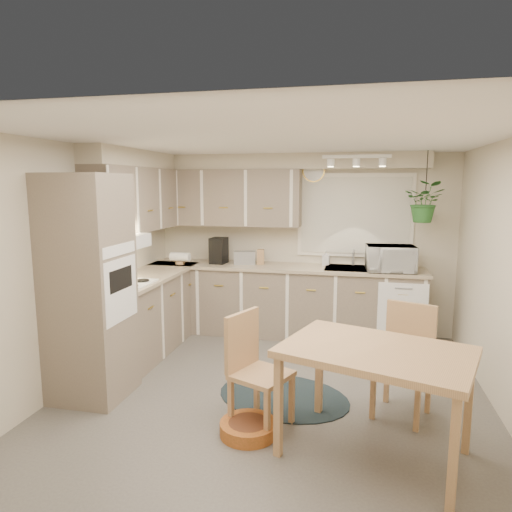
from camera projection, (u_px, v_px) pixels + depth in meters
name	position (u px, v px, depth m)	size (l,w,h in m)	color
floor	(273.00, 394.00, 4.39)	(4.20, 4.20, 0.00)	#66625A
ceiling	(275.00, 139.00, 4.02)	(4.20, 4.20, 0.00)	white
wall_back	(301.00, 244.00, 6.23)	(4.00, 0.04, 2.40)	beige
wall_front	(196.00, 353.00, 2.18)	(4.00, 0.04, 2.40)	beige
wall_left	(81.00, 264.00, 4.63)	(0.04, 4.20, 2.40)	beige
wall_right	(511.00, 282.00, 3.78)	(0.04, 4.20, 2.40)	beige
base_cab_left	(149.00, 314.00, 5.53)	(0.60, 1.85, 0.90)	gray
base_cab_back	(283.00, 302.00, 6.10)	(3.60, 0.60, 0.90)	gray
counter_left	(148.00, 276.00, 5.46)	(0.64, 1.89, 0.04)	tan
counter_back	(283.00, 267.00, 6.02)	(3.64, 0.64, 0.04)	tan
oven_stack	(89.00, 288.00, 4.23)	(0.65, 0.65, 2.10)	gray
wall_oven_face	(121.00, 290.00, 4.16)	(0.02, 0.56, 0.58)	white
upper_cab_left	(140.00, 199.00, 5.47)	(0.35, 2.00, 0.75)	gray
upper_cab_back	(227.00, 198.00, 6.18)	(2.00, 0.35, 0.75)	gray
soffit_left	(136.00, 159.00, 5.40)	(0.30, 2.00, 0.20)	beige
soffit_back	(286.00, 161.00, 5.96)	(3.60, 0.30, 0.20)	beige
cooktop	(125.00, 284.00, 4.89)	(0.52, 0.58, 0.02)	white
range_hood	(121.00, 242.00, 4.83)	(0.40, 0.60, 0.14)	white
window_blinds	(355.00, 215.00, 5.99)	(1.40, 0.02, 1.00)	white
window_frame	(355.00, 215.00, 6.00)	(1.50, 0.02, 1.10)	white
sink	(353.00, 271.00, 5.84)	(0.70, 0.48, 0.10)	#9C9FA3
dishwasher_front	(402.00, 317.00, 5.48)	(0.58, 0.01, 0.83)	white
track_light_bar	(356.00, 156.00, 5.38)	(0.80, 0.04, 0.04)	white
wall_clock	(314.00, 171.00, 6.02)	(0.30, 0.30, 0.03)	gold
dining_table	(374.00, 402.00, 3.36)	(1.31, 0.88, 0.83)	tan
chair_left	(262.00, 372.00, 3.75)	(0.44, 0.44, 0.95)	tan
chair_back	(403.00, 363.00, 3.92)	(0.45, 0.45, 0.97)	tan
braided_rug	(283.00, 397.00, 4.34)	(1.27, 0.95, 0.01)	black
pet_bed	(248.00, 428.00, 3.68)	(0.46, 0.46, 0.11)	#BB5925
microwave	(390.00, 256.00, 5.61)	(0.58, 0.32, 0.39)	white
soap_bottle	(326.00, 262.00, 6.05)	(0.09, 0.20, 0.09)	white
hanging_plant	(425.00, 206.00, 5.44)	(0.45, 0.50, 0.39)	#2A6528
coffee_maker	(219.00, 251.00, 6.19)	(0.20, 0.24, 0.35)	black
toaster	(245.00, 258.00, 6.15)	(0.29, 0.16, 0.17)	#9C9FA3
knife_block	(261.00, 257.00, 6.13)	(0.09, 0.09, 0.20)	tan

